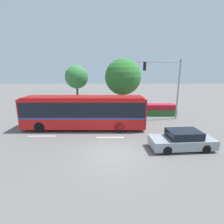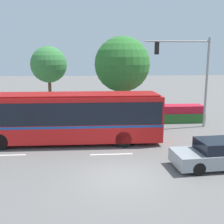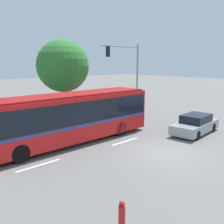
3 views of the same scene
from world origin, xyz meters
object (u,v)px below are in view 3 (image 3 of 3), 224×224
Objects in this scene: city_bus at (71,115)px; fire_hydrant at (122,214)px; traffic_light_pole at (129,69)px; sedan_foreground at (195,125)px; street_tree_centre at (63,66)px.

city_bus is 9.27m from fire_hydrant.
city_bus is 1.71× the size of traffic_light_pole.
city_bus is at bearing 64.89° from fire_hydrant.
sedan_foreground is 5.35× the size of fire_hydrant.
fire_hydrant is (-13.04, -11.66, -4.08)m from traffic_light_pole.
street_tree_centre is 18.11m from fire_hydrant.
sedan_foreground is at bearing -73.52° from street_tree_centre.
city_bus is at bearing 20.15° from traffic_light_pole.
fire_hydrant is (-8.13, -15.58, -4.36)m from street_tree_centre.
sedan_foreground is 0.64× the size of street_tree_centre.
street_tree_centre is at bearing -77.60° from sedan_foreground.
sedan_foreground is at bearing 150.37° from city_bus.
sedan_foreground is (7.73, -4.51, -1.15)m from city_bus.
fire_hydrant is at bearing 41.79° from traffic_light_pole.
sedan_foreground is 8.87m from traffic_light_pole.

